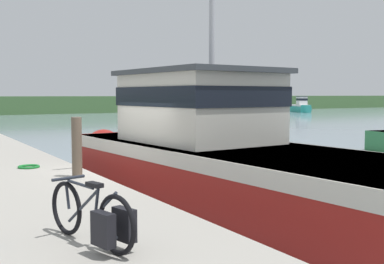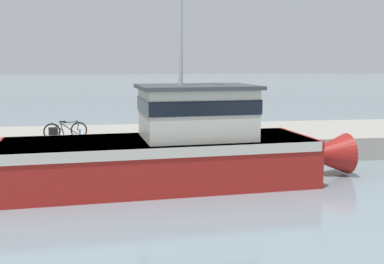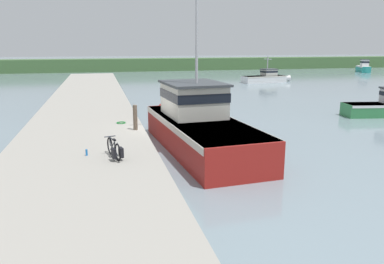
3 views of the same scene
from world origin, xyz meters
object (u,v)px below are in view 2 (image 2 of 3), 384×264
(fishing_boat_main, at_px, (176,147))
(bicycle_touring, at_px, (62,131))
(mooring_post, at_px, (183,125))
(water_bottle_by_bike, at_px, (80,132))

(fishing_boat_main, xyz_separation_m, bicycle_touring, (-4.33, -4.10, 0.02))
(fishing_boat_main, relative_size, mooring_post, 9.44)
(fishing_boat_main, xyz_separation_m, mooring_post, (-3.09, 0.68, 0.31))
(fishing_boat_main, bearing_deg, water_bottle_by_bike, -151.65)
(bicycle_touring, bearing_deg, water_bottle_by_bike, 135.43)
(fishing_boat_main, relative_size, water_bottle_by_bike, 48.04)
(fishing_boat_main, height_order, bicycle_touring, fishing_boat_main)
(bicycle_touring, height_order, water_bottle_by_bike, bicycle_touring)
(bicycle_touring, bearing_deg, mooring_post, 61.82)
(fishing_boat_main, distance_m, mooring_post, 3.18)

